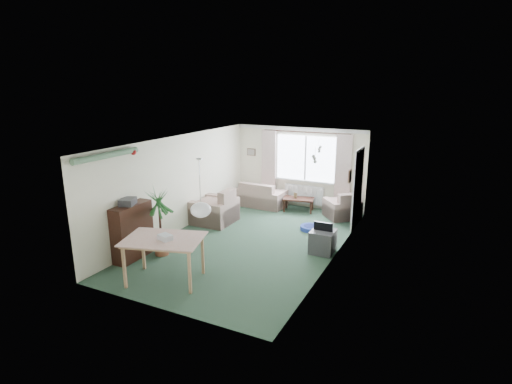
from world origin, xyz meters
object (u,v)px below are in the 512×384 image
at_px(bookshelf, 132,232).
at_px(tv_cube, 323,241).
at_px(houseplant, 160,222).
at_px(dining_table, 165,260).
at_px(armchair_left, 214,206).
at_px(sofa, 261,194).
at_px(pet_bed, 311,228).
at_px(armchair_corner, 342,205).
at_px(coffee_table, 298,205).

xyz_separation_m(bookshelf, tv_cube, (3.54, 2.06, -0.34)).
distance_m(houseplant, dining_table, 1.29).
relative_size(armchair_left, dining_table, 0.79).
distance_m(armchair_left, houseplant, 2.33).
bearing_deg(armchair_left, houseplant, 1.75).
distance_m(bookshelf, tv_cube, 4.11).
relative_size(dining_table, tv_cube, 2.39).
distance_m(sofa, pet_bed, 2.48).
height_order(armchair_left, tv_cube, armchair_left).
height_order(armchair_corner, bookshelf, bookshelf).
bearing_deg(dining_table, coffee_table, 81.63).
bearing_deg(sofa, armchair_corner, -178.18).
xyz_separation_m(armchair_corner, pet_bed, (-0.46, -1.32, -0.32)).
height_order(armchair_corner, houseplant, houseplant).
height_order(houseplant, pet_bed, houseplant).
height_order(coffee_table, bookshelf, bookshelf).
relative_size(armchair_corner, houseplant, 0.56).
relative_size(sofa, armchair_corner, 1.77).
relative_size(armchair_corner, coffee_table, 0.96).
bearing_deg(tv_cube, bookshelf, -150.79).
distance_m(armchair_corner, bookshelf, 5.68).
height_order(sofa, pet_bed, sofa).
bearing_deg(sofa, armchair_left, 78.86).
xyz_separation_m(armchair_corner, coffee_table, (-1.29, 0.02, -0.18)).
bearing_deg(sofa, coffee_table, -177.61).
xyz_separation_m(armchair_left, bookshelf, (-0.34, -2.71, 0.13)).
distance_m(houseplant, tv_cube, 3.57).
relative_size(bookshelf, dining_table, 0.89).
bearing_deg(armchair_corner, pet_bed, 30.18).
relative_size(coffee_table, bookshelf, 0.74).
bearing_deg(sofa, pet_bed, 149.13).
height_order(sofa, armchair_left, armchair_left).
height_order(bookshelf, dining_table, bookshelf).
bearing_deg(tv_cube, dining_table, -132.30).
relative_size(sofa, dining_table, 1.12).
relative_size(armchair_corner, pet_bed, 1.60).
relative_size(sofa, houseplant, 1.00).
distance_m(dining_table, pet_bed, 4.15).
height_order(bookshelf, pet_bed, bookshelf).
bearing_deg(pet_bed, armchair_left, -167.11).
xyz_separation_m(coffee_table, pet_bed, (0.83, -1.35, -0.14)).
distance_m(armchair_corner, houseplant, 5.12).
bearing_deg(houseplant, sofa, 84.89).
relative_size(houseplant, dining_table, 1.12).
relative_size(sofa, pet_bed, 2.82).
distance_m(armchair_left, bookshelf, 2.73).
relative_size(sofa, armchair_left, 1.42).
height_order(armchair_corner, pet_bed, armchair_corner).
xyz_separation_m(sofa, pet_bed, (2.05, -1.35, -0.32)).
relative_size(armchair_left, tv_cube, 1.88).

